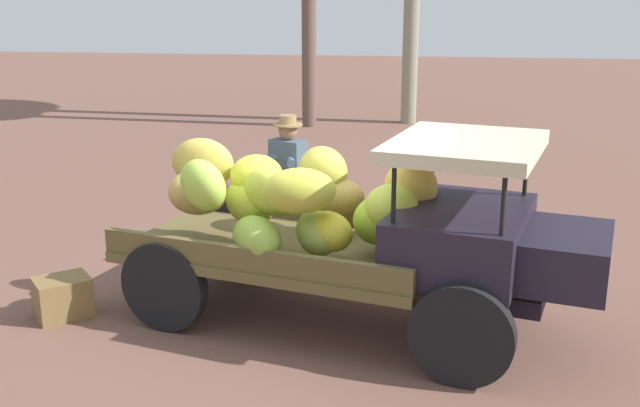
% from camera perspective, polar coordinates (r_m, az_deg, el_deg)
% --- Properties ---
extents(ground_plane, '(60.00, 60.00, 0.00)m').
position_cam_1_polar(ground_plane, '(7.62, -2.59, -8.45)').
color(ground_plane, brown).
extents(truck, '(4.66, 2.62, 1.88)m').
position_cam_1_polar(truck, '(7.08, 3.04, -1.82)').
color(truck, black).
rests_on(truck, ground).
extents(farmer, '(0.57, 0.53, 1.72)m').
position_cam_1_polar(farmer, '(8.95, -2.40, 1.90)').
color(farmer, '#8B7150').
rests_on(farmer, ground).
extents(wooden_crate, '(0.65, 0.64, 0.39)m').
position_cam_1_polar(wooden_crate, '(7.97, -18.61, -6.64)').
color(wooden_crate, olive).
rests_on(wooden_crate, ground).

